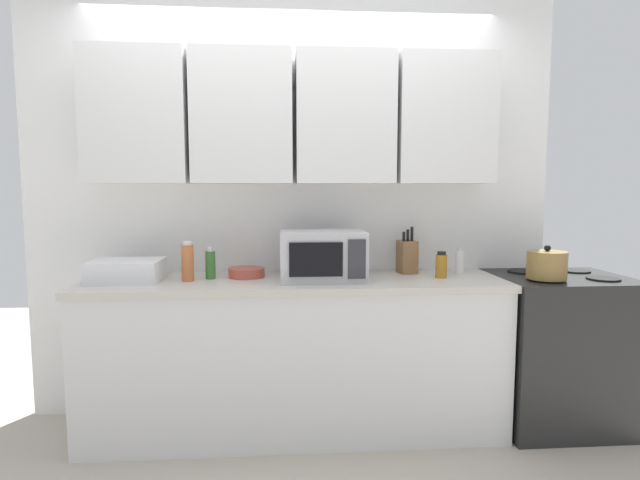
{
  "coord_description": "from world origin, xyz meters",
  "views": [
    {
      "loc": [
        -0.07,
        -3.15,
        1.41
      ],
      "look_at": [
        0.15,
        -0.25,
        1.12
      ],
      "focal_mm": 28.12,
      "sensor_mm": 36.0,
      "label": 1
    }
  ],
  "objects": [
    {
      "name": "wall_back_with_cabinets",
      "position": [
        -0.0,
        -0.07,
        1.58
      ],
      "size": [
        3.27,
        0.38,
        2.6
      ],
      "color": "white",
      "rests_on": "ground_plane"
    },
    {
      "name": "counter_run",
      "position": [
        0.0,
        -0.3,
        0.45
      ],
      "size": [
        2.4,
        0.63,
        0.9
      ],
      "color": "silver",
      "rests_on": "ground_plane"
    },
    {
      "name": "stove_range",
      "position": [
        1.59,
        -0.32,
        0.45
      ],
      "size": [
        0.76,
        0.64,
        0.91
      ],
      "color": "black",
      "rests_on": "ground_plane"
    },
    {
      "name": "kettle",
      "position": [
        1.42,
        -0.46,
        0.99
      ],
      "size": [
        0.22,
        0.22,
        0.19
      ],
      "color": "olive",
      "rests_on": "stove_range"
    },
    {
      "name": "microwave",
      "position": [
        0.15,
        -0.32,
        1.04
      ],
      "size": [
        0.48,
        0.37,
        0.28
      ],
      "color": "#B7B7BC",
      "rests_on": "counter_run"
    },
    {
      "name": "dish_rack",
      "position": [
        -0.95,
        -0.3,
        0.96
      ],
      "size": [
        0.38,
        0.3,
        0.12
      ],
      "primitive_type": "cube",
      "color": "silver",
      "rests_on": "counter_run"
    },
    {
      "name": "knife_block",
      "position": [
        0.69,
        -0.14,
        1.0
      ],
      "size": [
        0.12,
        0.13,
        0.29
      ],
      "color": "brown",
      "rests_on": "counter_run"
    },
    {
      "name": "bottle_white_jar",
      "position": [
        1.01,
        -0.18,
        0.98
      ],
      "size": [
        0.05,
        0.05,
        0.16
      ],
      "color": "white",
      "rests_on": "counter_run"
    },
    {
      "name": "bottle_spice_jar",
      "position": [
        -0.6,
        -0.32,
        1.01
      ],
      "size": [
        0.07,
        0.07,
        0.23
      ],
      "color": "#BC6638",
      "rests_on": "counter_run"
    },
    {
      "name": "bottle_amber_vinegar",
      "position": [
        0.85,
        -0.32,
        0.97
      ],
      "size": [
        0.07,
        0.07,
        0.15
      ],
      "color": "#AD701E",
      "rests_on": "counter_run"
    },
    {
      "name": "bottle_green_oil",
      "position": [
        -0.49,
        -0.26,
        0.98
      ],
      "size": [
        0.06,
        0.06,
        0.18
      ],
      "color": "#386B2D",
      "rests_on": "counter_run"
    },
    {
      "name": "bowl_ceramic_small",
      "position": [
        -0.29,
        -0.21,
        0.93
      ],
      "size": [
        0.21,
        0.21,
        0.05
      ],
      "primitive_type": "cylinder",
      "color": "#B24C3D",
      "rests_on": "counter_run"
    }
  ]
}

